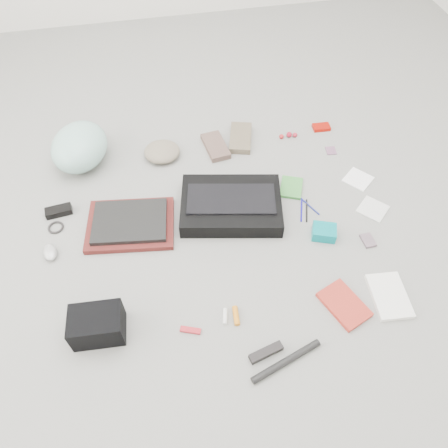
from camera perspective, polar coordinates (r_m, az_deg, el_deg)
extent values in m
plane|color=gray|center=(1.94, 0.00, -0.92)|extent=(4.00, 4.00, 0.00)
cube|color=black|center=(1.99, 0.93, 2.47)|extent=(0.51, 0.40, 0.08)
cube|color=black|center=(1.95, 0.94, 3.29)|extent=(0.42, 0.25, 0.01)
cube|color=#5A1B19|center=(1.99, -12.10, -0.09)|extent=(0.42, 0.34, 0.03)
cube|color=black|center=(1.97, -12.21, 0.35)|extent=(0.35, 0.28, 0.02)
ellipsoid|color=#A3DBCF|center=(2.28, -18.35, 9.55)|extent=(0.36, 0.40, 0.20)
ellipsoid|color=gray|center=(2.27, -8.10, 9.34)|extent=(0.21, 0.20, 0.06)
cube|color=brown|center=(2.30, -1.12, 10.12)|extent=(0.13, 0.21, 0.03)
cube|color=#6D5F4B|center=(2.35, 2.17, 11.18)|extent=(0.17, 0.24, 0.03)
cube|color=black|center=(2.13, -20.78, 1.59)|extent=(0.12, 0.07, 0.03)
torus|color=black|center=(2.09, -21.12, -0.41)|extent=(0.09, 0.09, 0.01)
ellipsoid|color=#A6A6A6|center=(1.99, -21.78, -3.45)|extent=(0.07, 0.10, 0.04)
cube|color=black|center=(1.70, -16.23, -12.56)|extent=(0.20, 0.15, 0.12)
cube|color=#A61B23|center=(1.69, -4.39, -13.67)|extent=(0.08, 0.05, 0.01)
cylinder|color=silver|center=(1.71, 0.14, -11.97)|extent=(0.03, 0.07, 0.02)
cylinder|color=orange|center=(1.71, 1.58, -11.89)|extent=(0.03, 0.08, 0.02)
cube|color=black|center=(1.65, 5.51, -16.36)|extent=(0.13, 0.06, 0.03)
cylinder|color=black|center=(1.65, 8.13, -17.32)|extent=(0.28, 0.11, 0.03)
cube|color=red|center=(1.79, 15.41, -10.11)|extent=(0.19, 0.22, 0.02)
cube|color=white|center=(1.87, 20.77, -8.79)|extent=(0.15, 0.21, 0.02)
cube|color=#3B8938|center=(2.12, 8.78, 4.73)|extent=(0.14, 0.16, 0.02)
cylinder|color=#140EA2|center=(2.04, 10.08, 1.75)|extent=(0.05, 0.13, 0.01)
cylinder|color=black|center=(2.04, 10.75, 1.74)|extent=(0.05, 0.13, 0.01)
cylinder|color=navy|center=(2.07, 11.07, 2.37)|extent=(0.06, 0.13, 0.01)
cube|color=#03868F|center=(1.95, 12.93, -1.04)|extent=(0.12, 0.11, 0.05)
cube|color=slate|center=(2.00, 18.29, -2.05)|extent=(0.05, 0.07, 0.01)
cube|color=white|center=(2.24, 17.10, 5.61)|extent=(0.17, 0.17, 0.01)
cube|color=silver|center=(2.13, 18.86, 1.87)|extent=(0.17, 0.17, 0.01)
sphere|color=#B21D21|center=(2.38, 7.51, 11.26)|extent=(0.03, 0.03, 0.02)
sphere|color=#A41429|center=(2.40, 8.50, 11.48)|extent=(0.03, 0.03, 0.03)
sphere|color=#A91F30|center=(2.40, 9.27, 11.41)|extent=(0.03, 0.03, 0.02)
cube|color=#A70F06|center=(2.48, 12.59, 12.24)|extent=(0.09, 0.06, 0.02)
cube|color=#865676|center=(2.36, 13.79, 9.30)|extent=(0.06, 0.07, 0.00)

